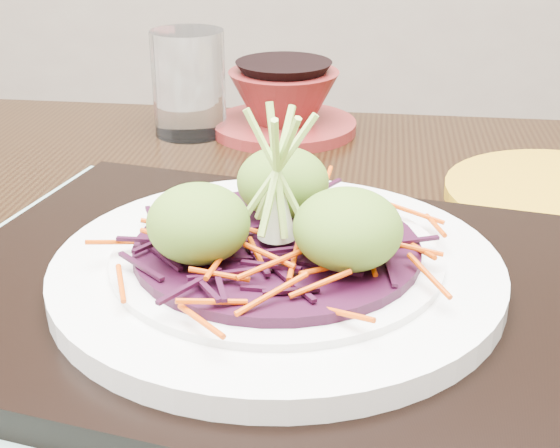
# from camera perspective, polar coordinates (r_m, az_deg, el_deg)

# --- Properties ---
(dining_table) EXTENTS (1.23, 0.85, 0.75)m
(dining_table) POSITION_cam_1_polar(r_m,az_deg,el_deg) (0.60, -2.58, -11.92)
(dining_table) COLOR black
(dining_table) RESTS_ON ground
(placemat) EXTENTS (0.56, 0.48, 0.00)m
(placemat) POSITION_cam_1_polar(r_m,az_deg,el_deg) (0.49, -0.21, -6.35)
(placemat) COLOR #7CA091
(placemat) RESTS_ON dining_table
(serving_tray) EXTENTS (0.48, 0.40, 0.02)m
(serving_tray) POSITION_cam_1_polar(r_m,az_deg,el_deg) (0.49, -0.21, -5.17)
(serving_tray) COLOR black
(serving_tray) RESTS_ON placemat
(white_plate) EXTENTS (0.28, 0.28, 0.02)m
(white_plate) POSITION_cam_1_polar(r_m,az_deg,el_deg) (0.48, -0.21, -3.23)
(white_plate) COLOR white
(white_plate) RESTS_ON serving_tray
(cabbage_bed) EXTENTS (0.17, 0.17, 0.01)m
(cabbage_bed) POSITION_cam_1_polar(r_m,az_deg,el_deg) (0.47, -0.22, -1.73)
(cabbage_bed) COLOR black
(cabbage_bed) RESTS_ON white_plate
(carrot_julienne) EXTENTS (0.21, 0.21, 0.01)m
(carrot_julienne) POSITION_cam_1_polar(r_m,az_deg,el_deg) (0.47, -0.22, -0.80)
(carrot_julienne) COLOR #C73E03
(carrot_julienne) RESTS_ON cabbage_bed
(guacamole_scoops) EXTENTS (0.15, 0.13, 0.05)m
(guacamole_scoops) POSITION_cam_1_polar(r_m,az_deg,el_deg) (0.46, -0.23, 0.96)
(guacamole_scoops) COLOR #4F7121
(guacamole_scoops) RESTS_ON cabbage_bed
(scallion_garnish) EXTENTS (0.06, 0.06, 0.10)m
(scallion_garnish) POSITION_cam_1_polar(r_m,az_deg,el_deg) (0.45, -0.23, 3.43)
(scallion_garnish) COLOR #9ECD52
(scallion_garnish) RESTS_ON cabbage_bed
(water_glass) EXTENTS (0.08, 0.08, 0.11)m
(water_glass) POSITION_cam_1_polar(r_m,az_deg,el_deg) (0.82, -6.68, 10.20)
(water_glass) COLOR white
(water_glass) RESTS_ON dining_table
(terracotta_bowl_set) EXTENTS (0.17, 0.17, 0.06)m
(terracotta_bowl_set) POSITION_cam_1_polar(r_m,az_deg,el_deg) (0.83, 0.27, 8.71)
(terracotta_bowl_set) COLOR maroon
(terracotta_bowl_set) RESTS_ON dining_table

